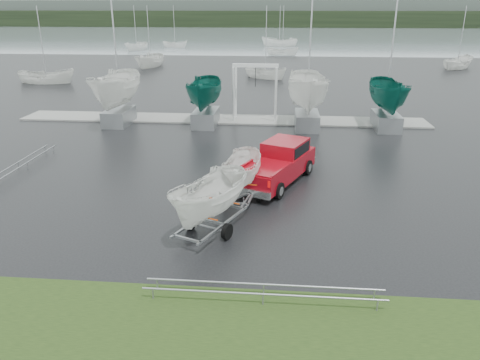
# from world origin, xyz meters

# --- Properties ---
(ground_plane) EXTENTS (120.00, 120.00, 0.00)m
(ground_plane) POSITION_xyz_m (0.00, 0.00, 0.00)
(ground_plane) COLOR black
(ground_plane) RESTS_ON ground
(lake) EXTENTS (300.00, 300.00, 0.00)m
(lake) POSITION_xyz_m (0.00, 100.00, -0.01)
(lake) COLOR gray
(lake) RESTS_ON ground
(grass_verge) EXTENTS (40.00, 40.00, 0.00)m
(grass_verge) POSITION_xyz_m (0.00, -11.00, 0.00)
(grass_verge) COLOR black
(grass_verge) RESTS_ON ground
(dock) EXTENTS (30.00, 3.00, 0.12)m
(dock) POSITION_xyz_m (0.00, 13.00, 0.05)
(dock) COLOR gray
(dock) RESTS_ON ground
(treeline) EXTENTS (300.00, 8.00, 6.00)m
(treeline) POSITION_xyz_m (0.00, 170.00, 3.00)
(treeline) COLOR black
(treeline) RESTS_ON ground
(far_hill) EXTENTS (300.00, 6.00, 10.00)m
(far_hill) POSITION_xyz_m (0.00, 178.00, 5.00)
(far_hill) COLOR #4C5651
(far_hill) RESTS_ON ground
(pickup_truck) EXTENTS (3.96, 5.90, 1.86)m
(pickup_truck) POSITION_xyz_m (4.36, 0.42, 0.97)
(pickup_truck) COLOR maroon
(pickup_truck) RESTS_ON ground
(trailer_hitched) EXTENTS (2.51, 3.77, 4.96)m
(trailer_hitched) POSITION_xyz_m (1.87, -5.35, 2.69)
(trailer_hitched) COLOR gray
(trailer_hitched) RESTS_ON ground
(trailer_parked) EXTENTS (1.84, 3.71, 4.46)m
(trailer_parked) POSITION_xyz_m (2.77, -1.99, 2.43)
(trailer_parked) COLOR gray
(trailer_parked) RESTS_ON ground
(boat_hoist) EXTENTS (3.30, 2.18, 4.12)m
(boat_hoist) POSITION_xyz_m (2.47, 13.00, 2.67)
(boat_hoist) COLOR silver
(boat_hoist) RESTS_ON ground
(keelboat_0) EXTENTS (2.64, 3.20, 10.82)m
(keelboat_0) POSITION_xyz_m (-7.17, 11.00, 4.21)
(keelboat_0) COLOR gray
(keelboat_0) RESTS_ON ground
(keelboat_1) EXTENTS (2.24, 3.20, 7.04)m
(keelboat_1) POSITION_xyz_m (-0.93, 11.20, 3.52)
(keelboat_1) COLOR gray
(keelboat_1) RESTS_ON ground
(keelboat_2) EXTENTS (2.72, 3.20, 10.90)m
(keelboat_2) POSITION_xyz_m (6.18, 11.00, 4.33)
(keelboat_2) COLOR gray
(keelboat_2) RESTS_ON ground
(keelboat_3) EXTENTS (2.29, 3.20, 10.45)m
(keelboat_3) POSITION_xyz_m (11.60, 11.30, 3.62)
(keelboat_3) COLOR gray
(keelboat_3) RESTS_ON ground
(mast_rack_0) EXTENTS (0.56, 6.50, 0.06)m
(mast_rack_0) POSITION_xyz_m (-9.00, 1.00, 0.35)
(mast_rack_0) COLOR gray
(mast_rack_0) RESTS_ON ground
(mast_rack_2) EXTENTS (7.00, 0.56, 0.06)m
(mast_rack_2) POSITION_xyz_m (4.00, -9.50, 0.35)
(mast_rack_2) COLOR gray
(mast_rack_2) RESTS_ON ground
(moored_boat_0) EXTENTS (2.53, 2.47, 11.18)m
(moored_boat_0) POSITION_xyz_m (-21.32, 28.77, 0.01)
(moored_boat_0) COLOR silver
(moored_boat_0) RESTS_ON ground
(moored_boat_1) EXTENTS (3.09, 3.16, 11.70)m
(moored_boat_1) POSITION_xyz_m (-13.87, 44.13, 0.00)
(moored_boat_1) COLOR silver
(moored_boat_1) RESTS_ON ground
(moored_boat_2) EXTENTS (2.95, 2.93, 10.80)m
(moored_boat_2) POSITION_xyz_m (2.46, 34.47, 0.01)
(moored_boat_2) COLOR silver
(moored_boat_2) RESTS_ON ground
(moored_boat_3) EXTENTS (3.59, 3.60, 11.34)m
(moored_boat_3) POSITION_xyz_m (27.94, 45.75, 0.00)
(moored_boat_3) COLOR silver
(moored_boat_3) RESTS_ON ground
(moored_boat_4) EXTENTS (3.07, 3.11, 11.22)m
(moored_boat_4) POSITION_xyz_m (-23.17, 68.54, 0.01)
(moored_boat_4) COLOR silver
(moored_boat_4) RESTS_ON ground
(moored_boat_5) EXTENTS (3.31, 3.24, 11.78)m
(moored_boat_5) POSITION_xyz_m (3.68, 80.00, 0.00)
(moored_boat_5) COLOR silver
(moored_boat_5) RESTS_ON ground
(moored_boat_6) EXTENTS (2.68, 2.64, 10.79)m
(moored_boat_6) POSITION_xyz_m (-17.31, 75.49, 0.01)
(moored_boat_6) COLOR silver
(moored_boat_6) RESTS_ON ground
(moored_boat_7) EXTENTS (2.56, 2.52, 10.77)m
(moored_boat_7) POSITION_xyz_m (4.38, 62.11, 0.01)
(moored_boat_7) COLOR silver
(moored_boat_7) RESTS_ON ground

